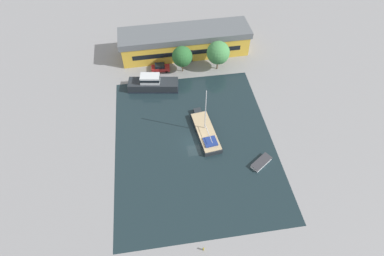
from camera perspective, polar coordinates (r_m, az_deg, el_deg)
name	(u,v)px	position (r m, az deg, el deg)	size (l,w,h in m)	color
ground_plane	(194,143)	(55.53, 0.41, -2.79)	(440.00, 440.00, 0.00)	gray
water_canal	(194,143)	(55.53, 0.41, -2.79)	(28.98, 36.22, 0.01)	#19282D
warehouse_building	(185,42)	(73.72, -1.38, 16.12)	(30.66, 8.50, 6.01)	gold
quay_tree_near_building	(182,56)	(67.36, -1.88, 13.46)	(4.53, 4.53, 6.34)	brown
quay_tree_by_water	(218,53)	(68.14, 5.02, 14.09)	(5.13, 5.13, 6.93)	brown
parked_car	(160,68)	(69.76, -6.03, 11.36)	(4.22, 2.07, 1.77)	maroon
sailboat_moored	(205,132)	(56.45, 2.59, -0.71)	(4.52, 11.45, 10.47)	#23282D
motor_cruiser	(153,84)	(65.15, -7.51, 8.35)	(11.03, 4.80, 3.52)	#23282D
small_dinghy	(261,162)	(54.01, 13.06, -6.40)	(4.31, 3.68, 0.64)	white
mooring_bollard	(203,249)	(46.19, 2.19, -22.02)	(0.24, 0.24, 0.76)	olive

